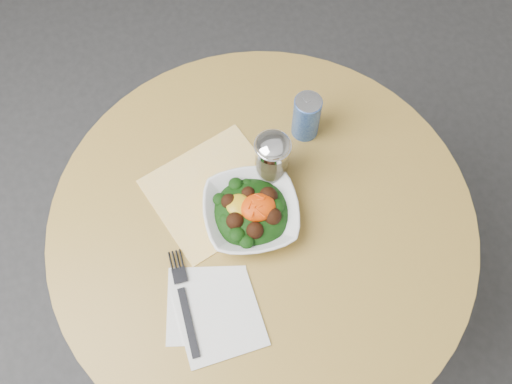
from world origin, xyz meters
TOP-DOWN VIEW (x-y plane):
  - ground at (0.00, 0.00)m, footprint 6.00×6.00m
  - table at (0.00, 0.00)m, footprint 0.90×0.90m
  - cloth_napkin at (-0.08, 0.09)m, footprint 0.32×0.30m
  - paper_napkins at (-0.15, -0.16)m, footprint 0.19×0.21m
  - salad_bowl at (-0.02, 0.01)m, footprint 0.22×0.22m
  - fork at (-0.20, -0.12)m, footprint 0.03×0.22m
  - spice_shaker at (0.05, 0.10)m, footprint 0.08×0.08m
  - beverage_can at (0.16, 0.19)m, footprint 0.06×0.06m

SIDE VIEW (x-z plane):
  - ground at x=0.00m, z-range 0.00..0.00m
  - table at x=0.00m, z-range 0.18..0.93m
  - cloth_napkin at x=-0.08m, z-range 0.75..0.75m
  - paper_napkins at x=-0.15m, z-range 0.75..0.75m
  - fork at x=-0.20m, z-range 0.75..0.76m
  - salad_bowl at x=-0.02m, z-range 0.74..0.81m
  - beverage_can at x=0.16m, z-range 0.75..0.87m
  - spice_shaker at x=0.05m, z-range 0.75..0.88m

